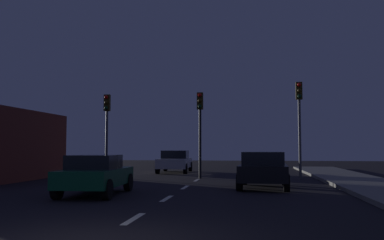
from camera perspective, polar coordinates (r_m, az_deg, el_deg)
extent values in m
plane|color=black|center=(13.97, -2.98, -10.36)|extent=(80.00, 80.00, 0.00)
cube|color=silver|center=(9.72, -7.96, -13.18)|extent=(0.16, 1.60, 0.01)
cube|color=silver|center=(13.39, -3.47, -10.63)|extent=(0.16, 1.60, 0.01)
cube|color=silver|center=(17.11, -0.96, -9.15)|extent=(0.16, 1.60, 0.01)
cube|color=silver|center=(20.86, 0.64, -8.20)|extent=(0.16, 1.60, 0.01)
cylinder|color=#4C4C51|center=(23.26, -11.56, -2.12)|extent=(0.14, 0.14, 4.51)
cube|color=#382D0C|center=(23.39, -11.50, 2.31)|extent=(0.32, 0.24, 0.90)
sphere|color=red|center=(23.27, -11.62, 3.09)|extent=(0.20, 0.20, 0.20)
sphere|color=#3F2D0C|center=(23.24, -11.63, 2.35)|extent=(0.20, 0.20, 0.20)
sphere|color=#0C3319|center=(23.21, -11.64, 1.62)|extent=(0.20, 0.20, 0.20)
cylinder|color=black|center=(22.10, 1.11, -2.08)|extent=(0.14, 0.14, 4.54)
cube|color=#382D0C|center=(22.23, 1.11, 2.61)|extent=(0.32, 0.24, 0.90)
sphere|color=red|center=(22.11, 1.06, 3.43)|extent=(0.20, 0.20, 0.20)
sphere|color=#3F2D0C|center=(22.08, 1.06, 2.65)|extent=(0.20, 0.20, 0.20)
sphere|color=#0C3319|center=(22.04, 1.06, 1.88)|extent=(0.20, 0.20, 0.20)
cylinder|color=#4C4C51|center=(22.11, 14.46, -1.38)|extent=(0.14, 0.14, 4.99)
cube|color=#382D0C|center=(22.29, 14.38, 3.88)|extent=(0.32, 0.24, 0.90)
sphere|color=red|center=(22.17, 14.41, 4.70)|extent=(0.20, 0.20, 0.20)
sphere|color=#3F2D0C|center=(22.13, 14.42, 3.93)|extent=(0.20, 0.20, 0.20)
sphere|color=#0C3319|center=(22.09, 14.44, 3.16)|extent=(0.20, 0.20, 0.20)
cube|color=black|center=(17.07, 9.72, -7.02)|extent=(2.03, 3.92, 0.61)
cube|color=black|center=(16.85, 9.68, -5.16)|extent=(1.70, 1.80, 0.51)
cylinder|color=black|center=(18.48, 7.13, -7.75)|extent=(0.25, 0.65, 0.64)
cylinder|color=black|center=(18.45, 12.49, -7.69)|extent=(0.25, 0.65, 0.64)
cylinder|color=black|center=(15.77, 6.49, -8.43)|extent=(0.25, 0.65, 0.64)
cylinder|color=black|center=(15.73, 12.78, -8.37)|extent=(0.25, 0.65, 0.64)
cube|color=#0F4C2D|center=(14.72, -12.95, -7.59)|extent=(1.89, 3.90, 0.56)
cube|color=black|center=(14.51, -13.16, -5.59)|extent=(1.58, 1.79, 0.47)
cylinder|color=black|center=(16.28, -14.16, -8.19)|extent=(0.25, 0.65, 0.64)
cylinder|color=black|center=(15.83, -8.68, -8.39)|extent=(0.25, 0.65, 0.64)
cylinder|color=black|center=(13.75, -17.92, -8.95)|extent=(0.25, 0.65, 0.64)
cylinder|color=black|center=(13.22, -11.50, -9.27)|extent=(0.25, 0.65, 0.64)
cube|color=silver|center=(27.38, -2.36, -5.88)|extent=(2.01, 4.24, 0.59)
cube|color=black|center=(27.57, -2.30, -4.71)|extent=(1.70, 1.94, 0.52)
cylinder|color=black|center=(25.77, -0.92, -6.67)|extent=(0.25, 0.65, 0.64)
cylinder|color=black|center=(26.01, -4.72, -6.63)|extent=(0.25, 0.65, 0.64)
cylinder|color=black|center=(28.81, -0.23, -6.37)|extent=(0.25, 0.65, 0.64)
cylinder|color=black|center=(29.04, -3.64, -6.34)|extent=(0.25, 0.65, 0.64)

